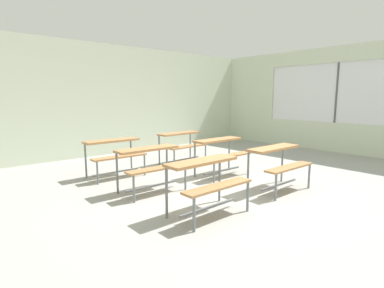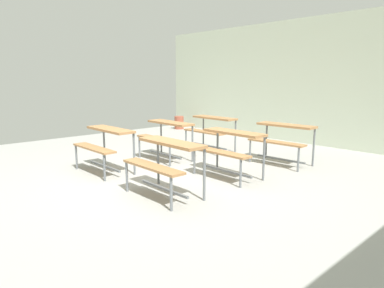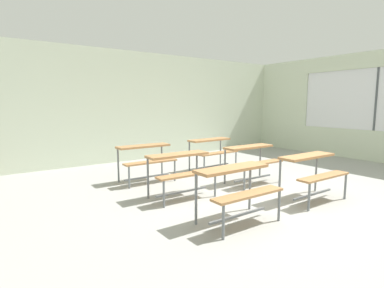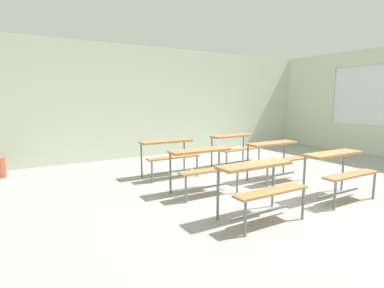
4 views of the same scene
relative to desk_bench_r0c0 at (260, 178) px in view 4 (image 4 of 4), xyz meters
name	(u,v)px [view 4 (image 4 of 4)]	position (x,y,z in m)	size (l,w,h in m)	color
ground	(286,197)	(1.07, 0.48, -0.59)	(10.00, 9.00, 0.05)	#9E9E99
wall_back	(166,102)	(1.07, 4.98, 0.94)	(10.00, 0.12, 3.00)	beige
desk_bench_r0c0	(260,178)	(0.00, 0.00, 0.00)	(1.10, 0.60, 0.74)	#A87547
desk_bench_r0c1	(339,164)	(1.67, -0.03, 0.00)	(1.11, 0.61, 0.74)	#A87547
desk_bench_r1c0	(203,161)	(-0.02, 1.34, 0.00)	(1.11, 0.61, 0.74)	#A87547
desk_bench_r1c1	(276,152)	(1.65, 1.30, 0.00)	(1.11, 0.61, 0.74)	#A87547
desk_bench_r2c0	(169,150)	(-0.04, 2.62, 0.00)	(1.11, 0.61, 0.74)	#A87547
desk_bench_r2c1	(235,143)	(1.75, 2.68, 0.00)	(1.12, 0.63, 0.74)	#A87547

